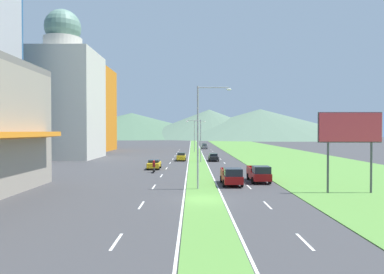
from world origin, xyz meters
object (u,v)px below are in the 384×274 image
street_lamp_mid (198,137)px  car_1 (203,145)px  car_0 (212,157)px  car_2 (153,164)px  billboard_roadside (349,131)px  pickup_truck_1 (258,174)px  car_3 (203,147)px  motorcycle_rider (153,168)px  car_4 (180,157)px  street_lamp_near (200,130)px  pickup_truck_0 (230,176)px  street_lamp_far (195,134)px

street_lamp_mid → car_1: size_ratio=1.97×
car_0 → car_2: car_0 is taller
car_0 → car_1: size_ratio=1.14×
billboard_roadside → car_0: size_ratio=1.65×
car_0 → pickup_truck_1: (3.58, -28.00, 0.22)m
car_0 → car_2: bearing=-35.8°
car_0 → car_3: (-0.11, 46.39, 0.01)m
car_2 → motorcycle_rider: size_ratio=2.14×
car_2 → car_4: bearing=-14.2°
car_0 → car_1: (0.20, 55.55, -0.01)m
motorcycle_rider → car_3: bearing=-8.4°
street_lamp_near → car_3: 79.67m
car_1 → street_lamp_mid: bearing=-3.1°
pickup_truck_0 → motorcycle_rider: bearing=-138.6°
car_4 → street_lamp_near: bearing=-174.7°
street_lamp_far → car_4: size_ratio=1.97×
car_3 → motorcycle_rider: (-9.68, -65.43, -0.02)m
street_lamp_near → street_lamp_far: street_lamp_near is taller
car_3 → car_2: bearing=-9.5°
street_lamp_near → billboard_roadside: 14.34m
car_0 → pickup_truck_1: bearing=7.3°
street_lamp_near → car_1: size_ratio=2.55×
street_lamp_mid → car_4: 6.49m
street_lamp_near → street_lamp_far: 60.05m
street_lamp_far → car_0: 27.56m
street_lamp_mid → billboard_roadside: (13.83, -32.21, 1.23)m
car_4 → car_1: bearing=-7.0°
billboard_roadside → street_lamp_far: bearing=102.7°
street_lamp_near → car_1: street_lamp_near is taller
pickup_truck_0 → car_3: bearing=-179.9°
pickup_truck_0 → billboard_roadside: bearing=65.1°
street_lamp_far → car_2: (-7.06, -41.27, -4.47)m
street_lamp_mid → car_2: size_ratio=1.91×
billboard_roadside → car_2: bearing=135.3°
pickup_truck_1 → car_2: bearing=-134.7°
street_lamp_mid → pickup_truck_1: bearing=-75.3°
street_lamp_mid → car_2: street_lamp_mid is taller
street_lamp_mid → car_0: bearing=45.2°
car_3 → pickup_truck_0: bearing=0.1°
billboard_roadside → pickup_truck_0: 12.88m
street_lamp_mid → pickup_truck_1: 26.12m
car_1 → car_3: bearing=-1.9°
car_1 → car_3: (-0.30, -9.16, 0.02)m
street_lamp_near → car_2: size_ratio=2.47×
pickup_truck_0 → street_lamp_mid: bearing=-173.6°
street_lamp_far → car_4: 26.80m
car_0 → car_3: size_ratio=1.11×
car_4 → motorcycle_rider: bearing=170.5°
car_3 → motorcycle_rider: bearing=-8.4°
car_1 → car_3: size_ratio=0.97×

